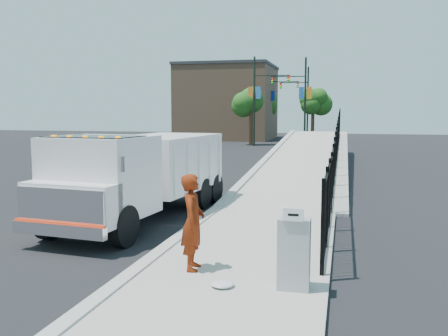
# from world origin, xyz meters

# --- Properties ---
(ground) EXTENTS (120.00, 120.00, 0.00)m
(ground) POSITION_xyz_m (0.00, 0.00, 0.00)
(ground) COLOR black
(ground) RESTS_ON ground
(sidewalk) EXTENTS (3.55, 12.00, 0.12)m
(sidewalk) POSITION_xyz_m (1.93, -2.00, 0.06)
(sidewalk) COLOR #9E998E
(sidewalk) RESTS_ON ground
(curb) EXTENTS (0.30, 12.00, 0.16)m
(curb) POSITION_xyz_m (0.00, -2.00, 0.08)
(curb) COLOR #ADAAA3
(curb) RESTS_ON ground
(ramp) EXTENTS (3.95, 24.06, 3.19)m
(ramp) POSITION_xyz_m (2.12, 16.00, 0.00)
(ramp) COLOR #9E998E
(ramp) RESTS_ON ground
(iron_fence) EXTENTS (0.10, 28.00, 1.80)m
(iron_fence) POSITION_xyz_m (3.55, 12.00, 0.90)
(iron_fence) COLOR black
(iron_fence) RESTS_ON ground
(truck) EXTENTS (3.21, 7.84, 2.61)m
(truck) POSITION_xyz_m (-1.89, 2.07, 1.47)
(truck) COLOR black
(truck) RESTS_ON ground
(worker) EXTENTS (0.56, 0.75, 1.88)m
(worker) POSITION_xyz_m (1.08, -2.22, 1.06)
(worker) COLOR maroon
(worker) RESTS_ON sidewalk
(utility_cabinet) EXTENTS (0.55, 0.40, 1.25)m
(utility_cabinet) POSITION_xyz_m (3.10, -2.84, 0.75)
(utility_cabinet) COLOR gray
(utility_cabinet) RESTS_ON sidewalk
(arrow_sign) EXTENTS (0.35, 0.04, 0.22)m
(arrow_sign) POSITION_xyz_m (3.10, -3.06, 1.48)
(arrow_sign) COLOR white
(arrow_sign) RESTS_ON utility_cabinet
(debris) EXTENTS (0.43, 0.43, 0.11)m
(debris) POSITION_xyz_m (1.87, -3.04, 0.17)
(debris) COLOR silver
(debris) RESTS_ON sidewalk
(light_pole_0) EXTENTS (3.77, 0.22, 8.00)m
(light_pole_0) POSITION_xyz_m (-3.79, 33.48, 4.36)
(light_pole_0) COLOR black
(light_pole_0) RESTS_ON ground
(light_pole_1) EXTENTS (3.77, 0.22, 8.00)m
(light_pole_1) POSITION_xyz_m (0.03, 35.12, 4.36)
(light_pole_1) COLOR black
(light_pole_1) RESTS_ON ground
(light_pole_2) EXTENTS (3.77, 0.22, 8.00)m
(light_pole_2) POSITION_xyz_m (-3.87, 43.40, 4.36)
(light_pole_2) COLOR black
(light_pole_2) RESTS_ON ground
(light_pole_3) EXTENTS (3.78, 0.22, 8.00)m
(light_pole_3) POSITION_xyz_m (-0.47, 45.41, 4.36)
(light_pole_3) COLOR black
(light_pole_3) RESTS_ON ground
(tree_0) EXTENTS (2.40, 2.40, 5.20)m
(tree_0) POSITION_xyz_m (-4.48, 34.04, 3.93)
(tree_0) COLOR #382314
(tree_0) RESTS_ON ground
(tree_1) EXTENTS (2.12, 2.12, 5.06)m
(tree_1) POSITION_xyz_m (0.74, 40.37, 3.90)
(tree_1) COLOR #382314
(tree_1) RESTS_ON ground
(tree_2) EXTENTS (3.27, 3.27, 5.63)m
(tree_2) POSITION_xyz_m (-5.36, 46.15, 3.97)
(tree_2) COLOR #382314
(tree_2) RESTS_ON ground
(building) EXTENTS (10.00, 10.00, 8.00)m
(building) POSITION_xyz_m (-9.00, 44.00, 4.00)
(building) COLOR #8C664C
(building) RESTS_ON ground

